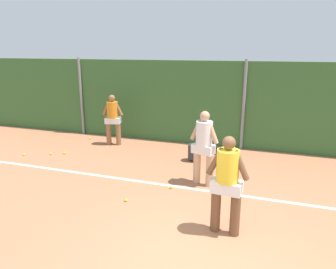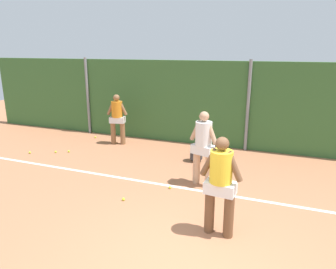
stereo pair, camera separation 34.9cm
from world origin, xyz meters
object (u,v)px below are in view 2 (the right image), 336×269
(player_foreground_near, at_px, (220,181))
(tennis_ball_8, at_px, (170,187))
(player_midcourt, at_px, (203,145))
(ball_hopper, at_px, (196,152))
(tennis_ball_4, at_px, (69,151))
(tennis_ball_10, at_px, (123,199))
(tennis_ball_5, at_px, (56,152))
(tennis_ball_0, at_px, (197,151))
(tennis_ball_9, at_px, (30,152))
(tennis_ball_2, at_px, (210,199))
(tennis_ball_3, at_px, (95,137))
(player_backcourt_far, at_px, (117,117))

(player_foreground_near, xyz_separation_m, tennis_ball_8, (-1.45, 1.41, -0.97))
(player_midcourt, height_order, ball_hopper, player_midcourt)
(tennis_ball_4, xyz_separation_m, tennis_ball_10, (3.20, -2.23, 0.00))
(player_midcourt, relative_size, tennis_ball_5, 27.15)
(tennis_ball_0, xyz_separation_m, tennis_ball_9, (-4.84, -2.00, 0.00))
(tennis_ball_8, relative_size, tennis_ball_9, 1.00)
(tennis_ball_2, distance_m, tennis_ball_10, 1.87)
(tennis_ball_4, distance_m, tennis_ball_9, 1.19)
(tennis_ball_0, xyz_separation_m, tennis_ball_5, (-4.13, -1.66, 0.00))
(ball_hopper, bearing_deg, player_midcourt, -68.51)
(ball_hopper, relative_size, tennis_ball_3, 7.78)
(ball_hopper, xyz_separation_m, tennis_ball_5, (-4.33, -0.87, -0.26))
(tennis_ball_0, bearing_deg, tennis_ball_4, -158.84)
(tennis_ball_2, xyz_separation_m, tennis_ball_5, (-5.30, 1.37, 0.00))
(tennis_ball_0, xyz_separation_m, tennis_ball_2, (1.17, -3.02, 0.00))
(tennis_ball_5, xyz_separation_m, tennis_ball_10, (3.55, -2.04, 0.00))
(tennis_ball_10, bearing_deg, tennis_ball_8, 51.67)
(tennis_ball_8, distance_m, tennis_ball_9, 5.05)
(tennis_ball_2, bearing_deg, tennis_ball_10, -158.96)
(tennis_ball_3, height_order, tennis_ball_4, same)
(tennis_ball_0, relative_size, tennis_ball_9, 1.00)
(ball_hopper, xyz_separation_m, tennis_ball_3, (-4.12, 1.01, -0.26))
(player_foreground_near, relative_size, player_backcourt_far, 1.04)
(ball_hopper, bearing_deg, player_foreground_near, -67.70)
(player_backcourt_far, relative_size, tennis_ball_2, 25.81)
(tennis_ball_2, xyz_separation_m, tennis_ball_9, (-6.01, 1.03, 0.00))
(tennis_ball_0, distance_m, tennis_ball_4, 4.05)
(player_foreground_near, bearing_deg, tennis_ball_4, -21.37)
(tennis_ball_2, xyz_separation_m, tennis_ball_3, (-5.09, 3.25, 0.00))
(player_foreground_near, distance_m, tennis_ball_0, 4.58)
(tennis_ball_5, height_order, tennis_ball_9, same)
(ball_hopper, relative_size, tennis_ball_5, 7.78)
(tennis_ball_3, xyz_separation_m, tennis_ball_9, (-0.92, -2.22, 0.00))
(player_backcourt_far, height_order, tennis_ball_2, player_backcourt_far)
(tennis_ball_3, xyz_separation_m, tennis_ball_10, (3.35, -3.92, 0.00))
(tennis_ball_5, bearing_deg, tennis_ball_2, -14.46)
(tennis_ball_0, height_order, tennis_ball_10, same)
(player_backcourt_far, distance_m, tennis_ball_10, 4.32)
(tennis_ball_5, distance_m, tennis_ball_10, 4.09)
(tennis_ball_0, distance_m, tennis_ball_8, 2.79)
(tennis_ball_4, bearing_deg, tennis_ball_0, 21.16)
(tennis_ball_3, height_order, tennis_ball_9, same)
(ball_hopper, bearing_deg, tennis_ball_4, -170.38)
(player_midcourt, bearing_deg, tennis_ball_5, -169.16)
(tennis_ball_3, bearing_deg, tennis_ball_10, -49.51)
(player_midcourt, distance_m, tennis_ball_4, 4.74)
(tennis_ball_4, xyz_separation_m, tennis_ball_8, (3.93, -1.32, 0.00))
(player_midcourt, bearing_deg, tennis_ball_3, 170.09)
(tennis_ball_3, distance_m, tennis_ball_9, 2.40)
(player_backcourt_far, relative_size, tennis_ball_0, 25.81)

